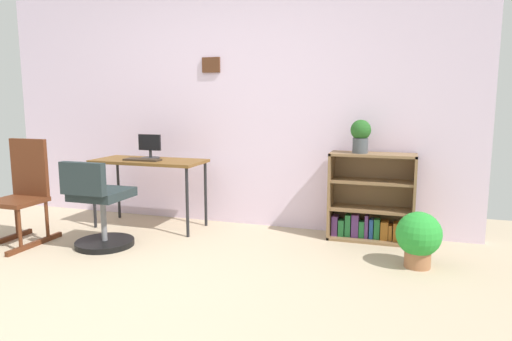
# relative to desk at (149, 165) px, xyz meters

# --- Properties ---
(ground_plane) EXTENTS (6.24, 6.24, 0.00)m
(ground_plane) POSITION_rel_desk_xyz_m (0.62, -1.68, -0.65)
(ground_plane) COLOR tan
(wall_back) EXTENTS (5.20, 0.12, 2.47)m
(wall_back) POSITION_rel_desk_xyz_m (0.62, 0.47, 0.59)
(wall_back) COLOR silver
(wall_back) RESTS_ON ground_plane
(desk) EXTENTS (1.14, 0.50, 0.71)m
(desk) POSITION_rel_desk_xyz_m (0.00, 0.00, 0.00)
(desk) COLOR brown
(desk) RESTS_ON ground_plane
(monitor) EXTENTS (0.25, 0.19, 0.25)m
(monitor) POSITION_rel_desk_xyz_m (-0.04, 0.09, 0.18)
(monitor) COLOR #262628
(monitor) RESTS_ON desk
(keyboard) EXTENTS (0.38, 0.13, 0.02)m
(keyboard) POSITION_rel_desk_xyz_m (-0.02, -0.09, 0.07)
(keyboard) COLOR #33271B
(keyboard) RESTS_ON desk
(office_chair) EXTENTS (0.52, 0.55, 0.80)m
(office_chair) POSITION_rel_desk_xyz_m (-0.06, -0.75, -0.30)
(office_chair) COLOR black
(office_chair) RESTS_ON ground_plane
(rocking_chair) EXTENTS (0.42, 0.64, 0.95)m
(rocking_chair) POSITION_rel_desk_xyz_m (-0.84, -0.82, -0.17)
(rocking_chair) COLOR #562915
(rocking_chair) RESTS_ON ground_plane
(bookshelf_low) EXTENTS (0.78, 0.30, 0.82)m
(bookshelf_low) POSITION_rel_desk_xyz_m (2.20, 0.27, -0.29)
(bookshelf_low) COLOR brown
(bookshelf_low) RESTS_ON ground_plane
(potted_plant_on_shelf) EXTENTS (0.19, 0.19, 0.31)m
(potted_plant_on_shelf) POSITION_rel_desk_xyz_m (2.09, 0.22, 0.35)
(potted_plant_on_shelf) COLOR #474C51
(potted_plant_on_shelf) RESTS_ON bookshelf_low
(potted_plant_floor) EXTENTS (0.35, 0.35, 0.45)m
(potted_plant_floor) POSITION_rel_desk_xyz_m (2.62, -0.38, -0.40)
(potted_plant_floor) COLOR #9E6642
(potted_plant_floor) RESTS_ON ground_plane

